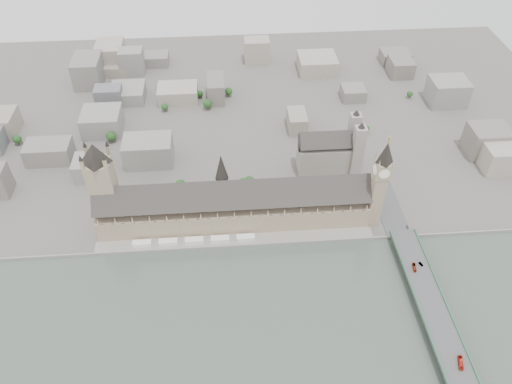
{
  "coord_description": "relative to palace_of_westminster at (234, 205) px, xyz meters",
  "views": [
    {
      "loc": [
        -4.84,
        -335.1,
        363.16
      ],
      "look_at": [
        22.3,
        22.6,
        36.19
      ],
      "focal_mm": 35.0,
      "sensor_mm": 36.0,
      "label": 1
    }
  ],
  "objects": [
    {
      "name": "river_terrace",
      "position": [
        0.0,
        -27.2,
        -21.71
      ],
      "size": [
        270.0,
        15.0,
        2.0
      ],
      "primitive_type": "cube",
      "color": "gray",
      "rests_on": "ground"
    },
    {
      "name": "victoria_tower",
      "position": [
        -122.0,
        6.3,
        32.5
      ],
      "size": [
        30.0,
        30.0,
        100.0
      ],
      "color": "gray",
      "rests_on": "ground"
    },
    {
      "name": "elizabeth_tower",
      "position": [
        138.0,
        -11.7,
        35.38
      ],
      "size": [
        17.0,
        17.0,
        107.5
      ],
      "color": "gray",
      "rests_on": "ground"
    },
    {
      "name": "westminster_abbey",
      "position": [
        110.92,
        75.3,
        2.38
      ],
      "size": [
        68.0,
        36.0,
        64.0
      ],
      "color": "gray",
      "rests_on": "ground"
    },
    {
      "name": "red_bus_south",
      "position": [
        165.05,
        -174.62,
        -10.76
      ],
      "size": [
        6.1,
        12.45,
        3.38
      ],
      "primitive_type": "imported",
      "rotation": [
        0.0,
        0.0,
        -0.28
      ],
      "color": "red",
      "rests_on": "westminster_bridge"
    },
    {
      "name": "terrace_tents",
      "position": [
        -40.0,
        -26.7,
        -18.71
      ],
      "size": [
        118.0,
        7.0,
        4.0
      ],
      "color": "white",
      "rests_on": "river_terrace"
    },
    {
      "name": "central_tower",
      "position": [
        -10.0,
        6.3,
        35.21
      ],
      "size": [
        13.0,
        13.0,
        48.0
      ],
      "color": "tan",
      "rests_on": "ground"
    },
    {
      "name": "car_approach",
      "position": [
        167.67,
        -31.62,
        -11.78
      ],
      "size": [
        2.13,
        4.76,
        1.35
      ],
      "primitive_type": "imported",
      "rotation": [
        0.0,
        0.0,
        -0.05
      ],
      "color": "gray",
      "rests_on": "westminster_bridge"
    },
    {
      "name": "red_bus_north",
      "position": [
        158.67,
        -81.25,
        -11.07
      ],
      "size": [
        3.91,
        10.18,
        2.77
      ],
      "primitive_type": "imported",
      "rotation": [
        0.0,
        0.0,
        -0.16
      ],
      "color": "#A12A12",
      "rests_on": "westminster_bridge"
    },
    {
      "name": "westminster_bridge",
      "position": [
        162.0,
        -107.2,
        -17.58
      ],
      "size": [
        25.0,
        325.0,
        10.25
      ],
      "primitive_type": "cube",
      "color": "#474749",
      "rests_on": "ground"
    },
    {
      "name": "city_skyline_inland",
      "position": [
        0.0,
        225.3,
        -3.71
      ],
      "size": [
        720.0,
        360.0,
        38.0
      ],
      "primitive_type": null,
      "color": "gray",
      "rests_on": "ground"
    },
    {
      "name": "car_silver",
      "position": [
        165.98,
        -77.54,
        -11.65
      ],
      "size": [
        3.51,
        5.18,
        1.61
      ],
      "primitive_type": "imported",
      "rotation": [
        0.0,
        0.0,
        0.41
      ],
      "color": "gray",
      "rests_on": "westminster_bridge"
    },
    {
      "name": "embankment_wall",
      "position": [
        0.0,
        -34.7,
        -21.21
      ],
      "size": [
        600.0,
        1.5,
        3.0
      ],
      "primitive_type": "cube",
      "color": "gray",
      "rests_on": "ground"
    },
    {
      "name": "palace_of_westminster",
      "position": [
        0.0,
        0.0,
        0.0
      ],
      "size": [
        265.0,
        40.73,
        55.44
      ],
      "color": "gray",
      "rests_on": "ground"
    },
    {
      "name": "park_trees",
      "position": [
        -10.0,
        40.3,
        -15.21
      ],
      "size": [
        110.0,
        30.0,
        15.0
      ],
      "primitive_type": null,
      "color": "#1A4518",
      "rests_on": "ground"
    },
    {
      "name": "bridge_parapets",
      "position": [
        162.0,
        -151.7,
        -11.88
      ],
      "size": [
        25.0,
        235.0,
        1.15
      ],
      "primitive_type": null,
      "color": "#356145",
      "rests_on": "westminster_bridge"
    },
    {
      "name": "ground",
      "position": [
        0.0,
        -19.7,
        -22.71
      ],
      "size": [
        900.0,
        900.0,
        0.0
      ],
      "primitive_type": "plane",
      "color": "#595651",
      "rests_on": "ground"
    }
  ]
}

